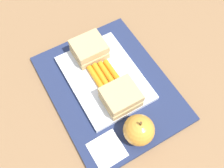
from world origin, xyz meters
TOP-DOWN VIEW (x-y plane):
  - ground_plane at (0.00, 0.00)m, footprint 2.40×2.40m
  - lunchbag_mat at (0.00, 0.00)m, footprint 0.36×0.28m
  - food_tray at (-0.03, 0.00)m, footprint 0.23×0.17m
  - sandwich_half_left at (-0.10, 0.00)m, footprint 0.07×0.08m
  - sandwich_half_right at (0.05, 0.00)m, footprint 0.07×0.08m
  - carrot_sticks_bundle at (-0.03, 0.00)m, footprint 0.08×0.06m
  - apple at (0.14, -0.01)m, footprint 0.07×0.07m
  - paper_napkin at (0.14, -0.08)m, footprint 0.07×0.07m

SIDE VIEW (x-z plane):
  - ground_plane at x=0.00m, z-range 0.00..0.00m
  - lunchbag_mat at x=0.00m, z-range 0.00..0.01m
  - paper_napkin at x=0.14m, z-range 0.01..0.01m
  - food_tray at x=-0.03m, z-range 0.01..0.02m
  - carrot_sticks_bundle at x=-0.03m, z-range 0.02..0.04m
  - sandwich_half_left at x=-0.10m, z-range 0.02..0.07m
  - sandwich_half_right at x=0.05m, z-range 0.02..0.07m
  - apple at x=0.14m, z-range 0.00..0.08m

